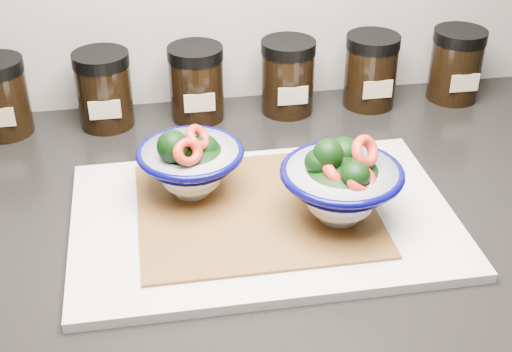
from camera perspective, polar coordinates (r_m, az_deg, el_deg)
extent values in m
cube|color=black|center=(0.90, -2.43, -3.28)|extent=(3.50, 0.60, 0.04)
cube|color=silver|center=(0.85, 0.58, -3.42)|extent=(0.45, 0.30, 0.01)
cube|color=#9B622E|center=(0.85, 0.00, -2.62)|extent=(0.28, 0.24, 0.00)
cylinder|color=white|center=(0.88, -5.13, -0.94)|extent=(0.05, 0.05, 0.01)
ellipsoid|color=white|center=(0.87, -5.18, -0.16)|extent=(0.07, 0.07, 0.03)
torus|color=#05044A|center=(0.86, -5.29, 1.87)|extent=(0.13, 0.13, 0.01)
torus|color=#05044A|center=(0.86, -5.25, 1.11)|extent=(0.11, 0.11, 0.00)
ellipsoid|color=black|center=(0.86, -5.26, 1.33)|extent=(0.10, 0.10, 0.04)
ellipsoid|color=black|center=(0.86, -4.19, 2.07)|extent=(0.04, 0.04, 0.04)
cylinder|color=#477233|center=(0.86, -4.16, 1.30)|extent=(0.02, 0.01, 0.03)
ellipsoid|color=black|center=(0.83, -6.67, 2.36)|extent=(0.04, 0.04, 0.04)
cylinder|color=#477233|center=(0.83, -6.61, 1.57)|extent=(0.01, 0.02, 0.03)
ellipsoid|color=black|center=(0.86, -4.67, 2.12)|extent=(0.03, 0.03, 0.03)
cylinder|color=#477233|center=(0.87, -4.64, 1.50)|extent=(0.01, 0.01, 0.02)
ellipsoid|color=black|center=(0.84, -5.55, 2.20)|extent=(0.03, 0.03, 0.03)
cylinder|color=#477233|center=(0.85, -5.50, 1.52)|extent=(0.01, 0.01, 0.02)
torus|color=#EB432C|center=(0.84, -4.70, 3.08)|extent=(0.05, 0.05, 0.04)
torus|color=#EB432C|center=(0.85, -6.34, 2.00)|extent=(0.05, 0.06, 0.04)
torus|color=#EB432C|center=(0.82, -5.48, 1.93)|extent=(0.05, 0.05, 0.04)
cylinder|color=#CCBC8E|center=(0.84, -5.79, 2.22)|extent=(0.02, 0.02, 0.01)
cylinder|color=white|center=(0.84, 6.66, -2.90)|extent=(0.05, 0.05, 0.01)
ellipsoid|color=white|center=(0.83, 6.73, -2.02)|extent=(0.08, 0.08, 0.04)
torus|color=#05044A|center=(0.81, 6.90, 0.27)|extent=(0.14, 0.14, 0.01)
torus|color=#05044A|center=(0.82, 6.83, -0.59)|extent=(0.12, 0.12, 0.00)
ellipsoid|color=black|center=(0.82, 6.85, -0.35)|extent=(0.10, 0.10, 0.05)
ellipsoid|color=black|center=(0.80, 5.77, 1.68)|extent=(0.04, 0.04, 0.04)
cylinder|color=#477233|center=(0.80, 5.72, 0.93)|extent=(0.02, 0.01, 0.02)
ellipsoid|color=black|center=(0.80, 5.12, 1.15)|extent=(0.04, 0.04, 0.03)
cylinder|color=#477233|center=(0.81, 5.08, 0.39)|extent=(0.01, 0.02, 0.02)
ellipsoid|color=black|center=(0.78, 7.95, 0.11)|extent=(0.03, 0.03, 0.03)
cylinder|color=#477233|center=(0.79, 7.88, -0.61)|extent=(0.01, 0.01, 0.02)
ellipsoid|color=black|center=(0.83, 7.06, 1.91)|extent=(0.04, 0.04, 0.04)
cylinder|color=#477233|center=(0.84, 7.00, 1.10)|extent=(0.02, 0.01, 0.03)
torus|color=#EB432C|center=(0.79, 8.43, -0.36)|extent=(0.05, 0.06, 0.05)
torus|color=#EB432C|center=(0.80, 8.71, 1.96)|extent=(0.06, 0.05, 0.05)
torus|color=#EB432C|center=(0.80, 6.23, 0.18)|extent=(0.04, 0.05, 0.04)
cylinder|color=#CCBC8E|center=(0.81, 8.39, 0.98)|extent=(0.02, 0.02, 0.01)
cylinder|color=black|center=(1.09, -19.73, 5.55)|extent=(0.08, 0.08, 0.09)
cylinder|color=black|center=(1.07, -12.01, 6.35)|extent=(0.08, 0.08, 0.09)
cylinder|color=black|center=(1.05, -12.35, 9.13)|extent=(0.08, 0.08, 0.02)
cube|color=#C6B793|center=(1.04, -12.00, 5.19)|extent=(0.04, 0.00, 0.03)
cylinder|color=black|center=(1.07, -4.76, 6.99)|extent=(0.08, 0.08, 0.09)
cylinder|color=black|center=(1.05, -4.90, 9.79)|extent=(0.08, 0.08, 0.02)
cube|color=#C6B793|center=(1.04, -4.53, 5.86)|extent=(0.04, 0.00, 0.03)
cylinder|color=black|center=(1.09, 2.54, 7.52)|extent=(0.08, 0.08, 0.09)
cylinder|color=black|center=(1.07, 2.61, 10.28)|extent=(0.08, 0.08, 0.02)
cube|color=#C6B793|center=(1.06, 2.97, 6.42)|extent=(0.04, 0.00, 0.03)
cylinder|color=black|center=(1.12, 9.13, 7.90)|extent=(0.08, 0.08, 0.09)
cylinder|color=black|center=(1.10, 9.38, 10.58)|extent=(0.08, 0.08, 0.02)
cube|color=#C6B793|center=(1.09, 9.72, 6.83)|extent=(0.05, 0.00, 0.03)
cylinder|color=black|center=(1.17, 15.64, 8.17)|extent=(0.08, 0.08, 0.09)
cylinder|color=black|center=(1.15, 16.05, 10.73)|extent=(0.08, 0.08, 0.02)
cube|color=#C6B793|center=(1.14, 16.37, 7.15)|extent=(0.05, 0.00, 0.03)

